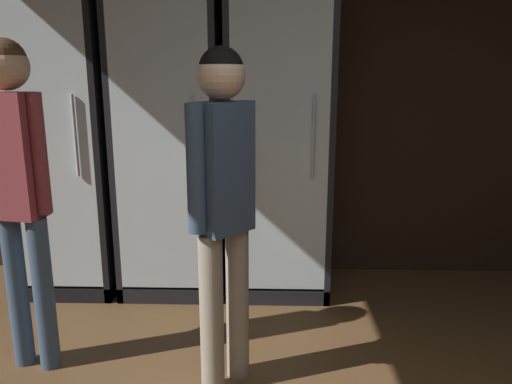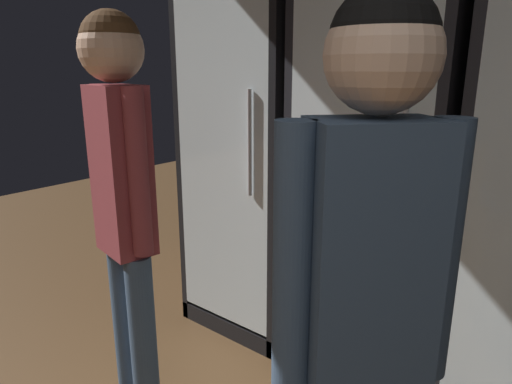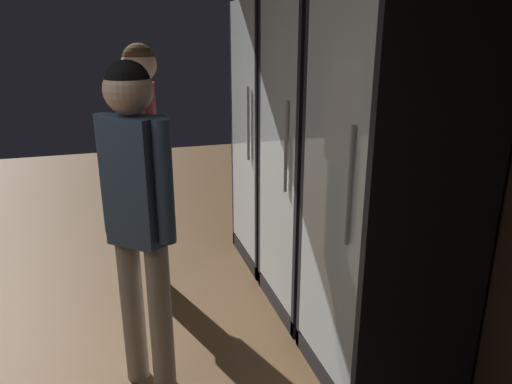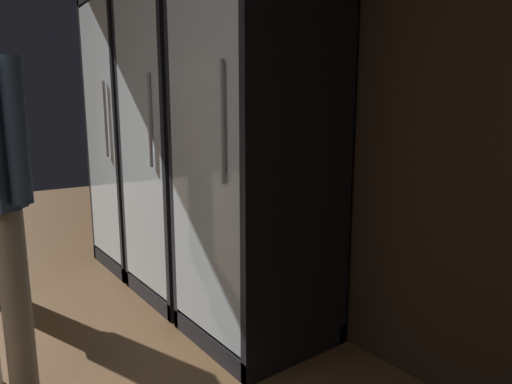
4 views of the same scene
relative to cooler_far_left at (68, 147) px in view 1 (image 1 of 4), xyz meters
name	(u,v)px [view 1 (image 1 of 4)]	position (x,y,z in m)	size (l,w,h in m)	color
wall_back	(349,87)	(1.96, 0.32, 0.41)	(6.00, 0.06, 2.80)	black
cooler_far_left	(68,147)	(0.00, 0.00, 0.00)	(0.68, 0.65, 2.03)	black
cooler_left	(173,148)	(0.73, 0.00, 0.00)	(0.68, 0.65, 2.03)	black
cooler_center	(279,147)	(1.45, 0.00, 0.01)	(0.68, 0.65, 2.03)	black
shopper_near	(16,169)	(0.18, -1.06, 0.05)	(0.33, 0.22, 1.64)	#384C66
shopper_far	(223,188)	(1.18, -1.18, -0.02)	(0.29, 0.31, 1.60)	gray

